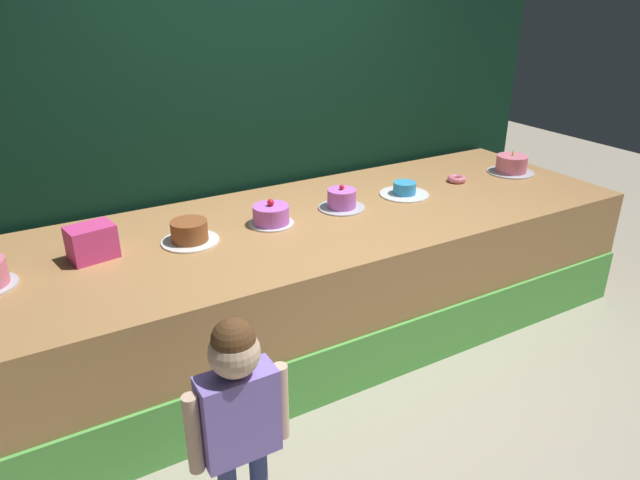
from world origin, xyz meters
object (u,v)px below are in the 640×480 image
object	(u,v)px
child_figure	(238,407)
cake_far_right	(511,165)
pink_box	(92,242)
cake_right	(404,190)
donut	(457,179)
cake_center_right	(342,200)
cake_left	(190,233)
cake_center_left	(271,215)

from	to	relation	value
child_figure	cake_far_right	xyz separation A→B (m)	(2.81, 1.31, 0.17)
pink_box	cake_right	size ratio (longest dim) A/B	0.69
cake_right	donut	bearing A→B (deg)	4.01
cake_center_right	cake_right	bearing A→B (deg)	0.14
cake_left	cake_center_right	distance (m)	1.02
pink_box	cake_center_right	distance (m)	1.53
pink_box	cake_far_right	xyz separation A→B (m)	(3.05, -0.04, -0.03)
child_figure	cake_center_right	xyz separation A→B (m)	(1.28, 1.32, 0.17)
child_figure	cake_far_right	world-z (taller)	child_figure
donut	cake_left	xyz separation A→B (m)	(-2.04, -0.06, 0.04)
child_figure	pink_box	bearing A→B (deg)	100.33
child_figure	cake_far_right	size ratio (longest dim) A/B	3.08
child_figure	cake_left	size ratio (longest dim) A/B	3.31
cake_left	cake_far_right	distance (m)	2.55
pink_box	cake_center_left	distance (m)	1.02
cake_right	cake_far_right	bearing A→B (deg)	-0.33
donut	cake_center_right	xyz separation A→B (m)	(-1.02, -0.04, 0.04)
cake_right	cake_far_right	xyz separation A→B (m)	(1.02, -0.01, 0.03)
cake_right	cake_center_right	bearing A→B (deg)	-179.86
cake_center_left	cake_far_right	bearing A→B (deg)	0.24
cake_center_left	donut	bearing A→B (deg)	1.88
donut	cake_center_left	xyz separation A→B (m)	(-1.53, -0.05, 0.04)
cake_center_right	cake_right	size ratio (longest dim) A/B	0.89
cake_center_right	cake_left	bearing A→B (deg)	-178.94
child_figure	cake_center_left	distance (m)	1.53
cake_far_right	pink_box	bearing A→B (deg)	179.26
child_figure	cake_center_right	size ratio (longest dim) A/B	3.56
cake_far_right	cake_center_right	bearing A→B (deg)	179.83
cake_center_left	child_figure	bearing A→B (deg)	-120.56
cake_center_right	cake_far_right	xyz separation A→B (m)	(1.53, -0.00, 0.00)
cake_center_left	cake_right	xyz separation A→B (m)	(1.02, 0.01, -0.02)
child_figure	cake_left	bearing A→B (deg)	78.61
donut	cake_left	distance (m)	2.04
child_figure	cake_far_right	bearing A→B (deg)	25.09
cake_center_left	cake_center_right	size ratio (longest dim) A/B	0.90
cake_left	cake_center_right	xyz separation A→B (m)	(1.02, 0.02, 0.00)
child_figure	cake_center_right	distance (m)	1.85
cake_left	cake_center_left	size ratio (longest dim) A/B	1.19
donut	cake_center_left	distance (m)	1.53
cake_left	cake_far_right	world-z (taller)	cake_far_right
pink_box	cake_far_right	bearing A→B (deg)	-0.74
donut	cake_center_right	bearing A→B (deg)	-177.92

